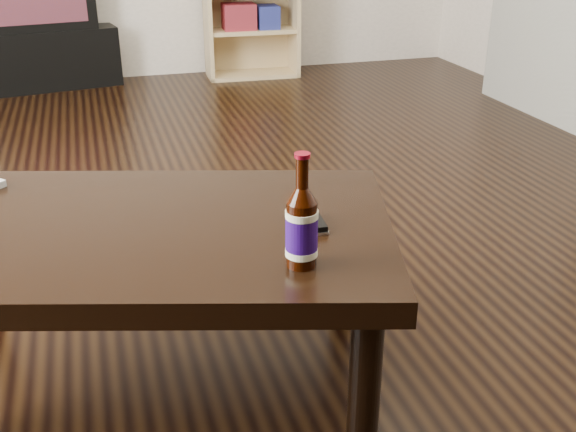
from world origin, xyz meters
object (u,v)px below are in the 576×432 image
object	(u,v)px
tv_stand	(41,57)
coffee_table	(138,247)
beer_bottle	(302,227)
phone	(311,222)

from	to	relation	value
tv_stand	coffee_table	bearing A→B (deg)	-93.87
beer_bottle	phone	xyz separation A→B (m)	(0.08, 0.18, -0.08)
coffee_table	phone	world-z (taller)	phone
coffee_table	phone	size ratio (longest dim) A/B	11.80
coffee_table	phone	bearing A→B (deg)	-17.97
beer_bottle	coffee_table	bearing A→B (deg)	136.22
tv_stand	phone	world-z (taller)	phone
phone	coffee_table	bearing A→B (deg)	165.98
tv_stand	coffee_table	world-z (taller)	coffee_table
coffee_table	phone	xyz separation A→B (m)	(0.41, -0.13, 0.07)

